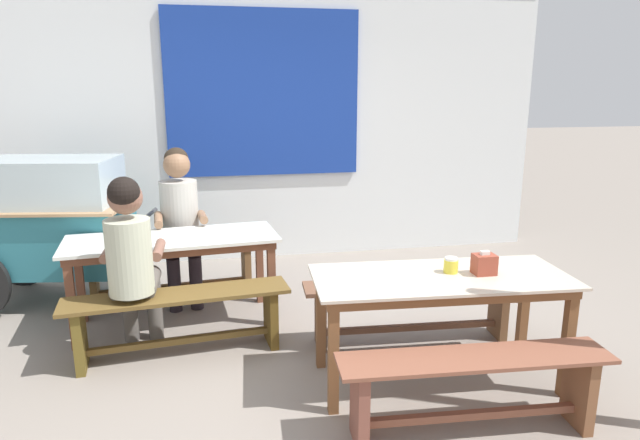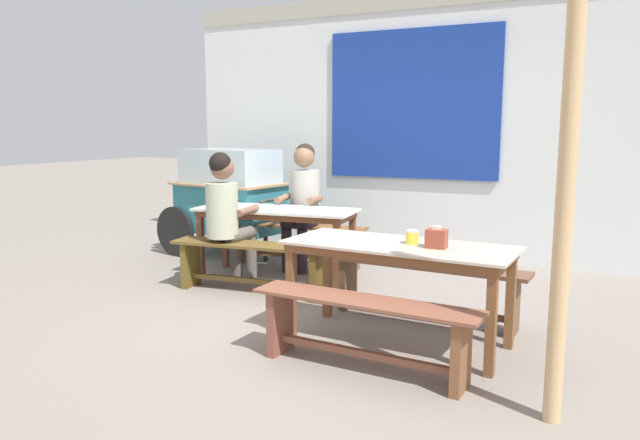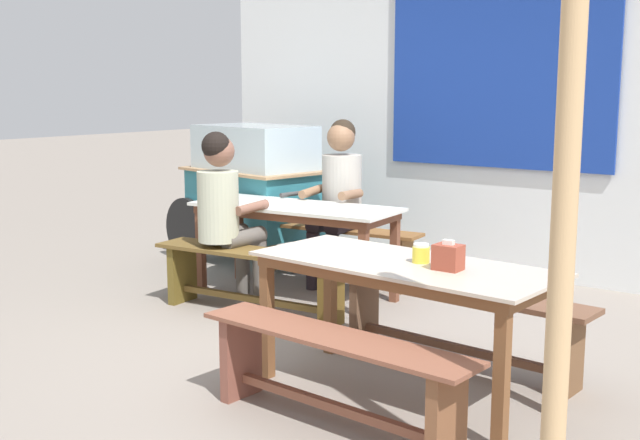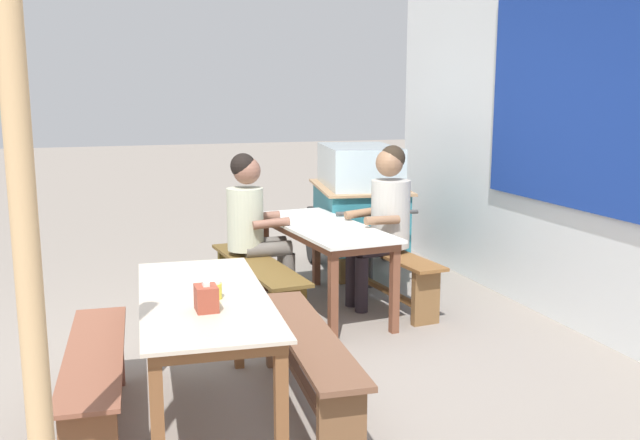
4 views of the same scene
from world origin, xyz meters
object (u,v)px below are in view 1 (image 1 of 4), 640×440
at_px(dining_table_near, 440,287).
at_px(bench_near_back, 412,301).
at_px(bench_far_back, 172,265).
at_px(bench_near_front, 473,384).
at_px(tissue_box, 484,264).
at_px(bench_far_front, 179,314).
at_px(person_left_back_turned, 131,254).
at_px(dining_table_far, 173,247).
at_px(person_center_facing, 180,214).
at_px(condiment_jar, 451,265).
at_px(food_cart, 53,219).

distance_m(dining_table_near, bench_near_back, 0.66).
height_order(bench_far_back, bench_near_front, same).
xyz_separation_m(dining_table_near, tissue_box, (0.27, -0.03, 0.14)).
distance_m(bench_far_front, person_left_back_turned, 0.53).
xyz_separation_m(dining_table_far, bench_far_front, (0.06, -0.57, -0.33)).
distance_m(bench_far_back, person_left_back_turned, 1.20).
distance_m(dining_table_near, person_center_facing, 2.45).
xyz_separation_m(bench_near_back, condiment_jar, (0.04, -0.53, 0.45)).
distance_m(person_center_facing, tissue_box, 2.65).
xyz_separation_m(bench_far_front, food_cart, (-1.11, 1.29, 0.43)).
distance_m(dining_table_far, person_left_back_turned, 0.59).
height_order(tissue_box, condiment_jar, tissue_box).
bearing_deg(person_left_back_turned, condiment_jar, -18.46).
xyz_separation_m(bench_far_back, tissue_box, (2.04, -1.85, 0.48)).
distance_m(food_cart, person_left_back_turned, 1.49).
distance_m(food_cart, person_center_facing, 1.11).
height_order(dining_table_far, person_left_back_turned, person_left_back_turned).
height_order(bench_far_front, bench_near_front, same).
relative_size(bench_far_front, person_left_back_turned, 1.21).
relative_size(dining_table_far, bench_near_back, 1.03).
xyz_separation_m(bench_far_back, person_left_back_turned, (-0.18, -1.10, 0.45)).
bearing_deg(person_center_facing, person_left_back_turned, -104.45).
bearing_deg(bench_far_back, bench_near_back, -34.59).
xyz_separation_m(bench_far_back, person_center_facing, (0.10, -0.05, 0.48)).
distance_m(bench_far_front, tissue_box, 2.11).
bearing_deg(food_cart, person_center_facing, -9.76).
height_order(person_left_back_turned, condiment_jar, person_left_back_turned).
distance_m(food_cart, condiment_jar, 3.43).
bearing_deg(bench_near_back, dining_table_far, 158.92).
bearing_deg(condiment_jar, person_left_back_turned, 161.54).
xyz_separation_m(bench_far_front, condiment_jar, (1.74, -0.64, 0.46)).
height_order(dining_table_far, bench_near_front, dining_table_far).
height_order(dining_table_near, bench_far_front, dining_table_near).
height_order(person_center_facing, condiment_jar, person_center_facing).
height_order(bench_near_front, food_cart, food_cart).
relative_size(bench_far_front, food_cart, 0.91).
xyz_separation_m(bench_near_front, food_cart, (-2.73, 2.54, 0.45)).
relative_size(food_cart, person_center_facing, 1.27).
xyz_separation_m(person_center_facing, tissue_box, (1.95, -1.80, -0.00)).
bearing_deg(person_left_back_turned, dining_table_near, -20.23).
xyz_separation_m(bench_far_back, bench_far_front, (0.12, -1.14, 0.00)).
bearing_deg(bench_far_front, condiment_jar, -20.11).
distance_m(dining_table_far, food_cart, 1.28).
relative_size(bench_far_front, bench_near_back, 0.97).
height_order(dining_table_near, bench_near_back, dining_table_near).
bearing_deg(bench_far_back, person_left_back_turned, -99.12).
distance_m(person_center_facing, person_left_back_turned, 1.09).
relative_size(bench_far_back, bench_near_back, 0.98).
xyz_separation_m(food_cart, person_left_back_turned, (0.82, -1.24, 0.01)).
height_order(food_cart, person_center_facing, person_center_facing).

